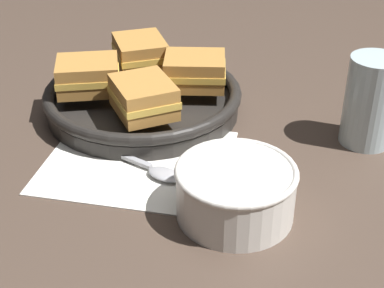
{
  "coord_description": "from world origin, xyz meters",
  "views": [
    {
      "loc": [
        0.15,
        -0.62,
        0.43
      ],
      "look_at": [
        0.0,
        0.01,
        0.03
      ],
      "focal_mm": 55.0,
      "sensor_mm": 36.0,
      "label": 1
    }
  ],
  "objects_px": {
    "skillet": "(143,99)",
    "drinking_glass": "(371,101)",
    "sandwich_near_left": "(144,97)",
    "sandwich_far_left": "(140,53)",
    "sandwich_far_right": "(88,75)",
    "spoon": "(152,169)",
    "sandwich_near_right": "(195,71)",
    "soup_bowl": "(236,189)"
  },
  "relations": [
    {
      "from": "sandwich_near_left",
      "to": "sandwich_far_left",
      "type": "xyz_separation_m",
      "value": [
        -0.05,
        0.15,
        0.0
      ]
    },
    {
      "from": "sandwich_near_left",
      "to": "drinking_glass",
      "type": "xyz_separation_m",
      "value": [
        0.3,
        0.06,
        -0.0
      ]
    },
    {
      "from": "drinking_glass",
      "to": "sandwich_far_right",
      "type": "bearing_deg",
      "value": -177.68
    },
    {
      "from": "soup_bowl",
      "to": "sandwich_far_right",
      "type": "bearing_deg",
      "value": 143.2
    },
    {
      "from": "skillet",
      "to": "drinking_glass",
      "type": "distance_m",
      "value": 0.33
    },
    {
      "from": "spoon",
      "to": "sandwich_near_right",
      "type": "distance_m",
      "value": 0.2
    },
    {
      "from": "spoon",
      "to": "sandwich_near_left",
      "type": "bearing_deg",
      "value": 133.25
    },
    {
      "from": "sandwich_far_left",
      "to": "sandwich_far_right",
      "type": "height_order",
      "value": "same"
    },
    {
      "from": "sandwich_far_left",
      "to": "sandwich_far_right",
      "type": "xyz_separation_m",
      "value": [
        -0.05,
        -0.1,
        0.0
      ]
    },
    {
      "from": "sandwich_near_left",
      "to": "sandwich_near_right",
      "type": "xyz_separation_m",
      "value": [
        0.05,
        0.1,
        0.0
      ]
    },
    {
      "from": "sandwich_far_right",
      "to": "soup_bowl",
      "type": "bearing_deg",
      "value": -36.8
    },
    {
      "from": "sandwich_near_right",
      "to": "sandwich_far_right",
      "type": "bearing_deg",
      "value": -160.29
    },
    {
      "from": "skillet",
      "to": "drinking_glass",
      "type": "xyz_separation_m",
      "value": [
        0.33,
        -0.01,
        0.04
      ]
    },
    {
      "from": "spoon",
      "to": "sandwich_far_right",
      "type": "relative_size",
      "value": 1.3
    },
    {
      "from": "sandwich_near_right",
      "to": "sandwich_far_left",
      "type": "xyz_separation_m",
      "value": [
        -0.1,
        0.05,
        0.0
      ]
    },
    {
      "from": "skillet",
      "to": "sandwich_far_right",
      "type": "distance_m",
      "value": 0.09
    },
    {
      "from": "spoon",
      "to": "sandwich_near_right",
      "type": "bearing_deg",
      "value": 107.02
    },
    {
      "from": "sandwich_near_left",
      "to": "soup_bowl",
      "type": "bearing_deg",
      "value": -42.88
    },
    {
      "from": "sandwich_near_left",
      "to": "sandwich_far_left",
      "type": "height_order",
      "value": "same"
    },
    {
      "from": "skillet",
      "to": "drinking_glass",
      "type": "relative_size",
      "value": 2.37
    },
    {
      "from": "sandwich_near_left",
      "to": "skillet",
      "type": "bearing_deg",
      "value": 109.71
    },
    {
      "from": "soup_bowl",
      "to": "skillet",
      "type": "bearing_deg",
      "value": 129.74
    },
    {
      "from": "spoon",
      "to": "sandwich_far_left",
      "type": "relative_size",
      "value": 1.25
    },
    {
      "from": "sandwich_near_left",
      "to": "sandwich_far_left",
      "type": "relative_size",
      "value": 1.01
    },
    {
      "from": "spoon",
      "to": "skillet",
      "type": "distance_m",
      "value": 0.17
    },
    {
      "from": "sandwich_near_right",
      "to": "sandwich_near_left",
      "type": "bearing_deg",
      "value": -115.29
    },
    {
      "from": "soup_bowl",
      "to": "spoon",
      "type": "height_order",
      "value": "soup_bowl"
    },
    {
      "from": "skillet",
      "to": "sandwich_near_left",
      "type": "bearing_deg",
      "value": -70.29
    },
    {
      "from": "skillet",
      "to": "sandwich_far_right",
      "type": "bearing_deg",
      "value": -160.29
    },
    {
      "from": "soup_bowl",
      "to": "skillet",
      "type": "height_order",
      "value": "soup_bowl"
    },
    {
      "from": "skillet",
      "to": "drinking_glass",
      "type": "bearing_deg",
      "value": -1.79
    },
    {
      "from": "soup_bowl",
      "to": "drinking_glass",
      "type": "relative_size",
      "value": 1.11
    },
    {
      "from": "sandwich_near_right",
      "to": "sandwich_far_right",
      "type": "xyz_separation_m",
      "value": [
        -0.15,
        -0.05,
        0.0
      ]
    },
    {
      "from": "sandwich_far_left",
      "to": "drinking_glass",
      "type": "xyz_separation_m",
      "value": [
        0.36,
        -0.09,
        -0.0
      ]
    },
    {
      "from": "drinking_glass",
      "to": "spoon",
      "type": "bearing_deg",
      "value": -150.39
    },
    {
      "from": "drinking_glass",
      "to": "sandwich_far_left",
      "type": "bearing_deg",
      "value": 166.6
    },
    {
      "from": "sandwich_far_right",
      "to": "drinking_glass",
      "type": "bearing_deg",
      "value": 2.32
    },
    {
      "from": "spoon",
      "to": "sandwich_near_left",
      "type": "xyz_separation_m",
      "value": [
        -0.04,
        0.09,
        0.06
      ]
    },
    {
      "from": "skillet",
      "to": "spoon",
      "type": "bearing_deg",
      "value": -68.59
    },
    {
      "from": "sandwich_near_left",
      "to": "drinking_glass",
      "type": "relative_size",
      "value": 0.95
    },
    {
      "from": "sandwich_near_right",
      "to": "sandwich_far_right",
      "type": "relative_size",
      "value": 0.93
    },
    {
      "from": "soup_bowl",
      "to": "sandwich_near_left",
      "type": "xyz_separation_m",
      "value": [
        -0.16,
        0.14,
        0.03
      ]
    }
  ]
}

